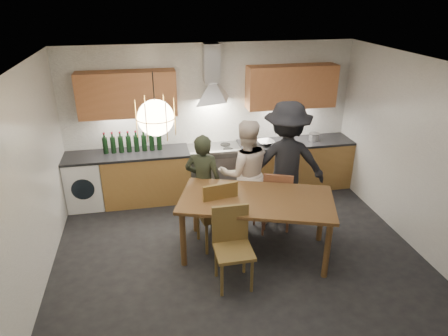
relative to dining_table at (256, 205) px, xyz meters
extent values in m
plane|color=black|center=(-0.25, -0.11, -0.75)|extent=(5.00, 5.00, 0.00)
cube|color=white|center=(-0.25, 2.14, 0.55)|extent=(5.00, 0.02, 2.60)
cube|color=white|center=(-0.25, -2.36, 0.55)|extent=(5.00, 0.02, 2.60)
cube|color=white|center=(-2.75, -0.11, 0.55)|extent=(0.02, 4.50, 2.60)
cube|color=white|center=(2.25, -0.11, 0.55)|extent=(0.02, 4.50, 2.60)
cube|color=white|center=(-0.25, -0.11, 1.85)|extent=(5.00, 4.50, 0.02)
cube|color=#BC8A48|center=(-1.42, 1.84, -0.32)|extent=(1.45, 0.60, 0.86)
cube|color=#BC8A48|center=(1.23, 1.84, -0.32)|extent=(2.05, 0.60, 0.86)
cube|color=white|center=(-2.45, 1.84, -0.33)|extent=(0.58, 0.58, 0.85)
cube|color=black|center=(-1.72, 1.84, 0.13)|extent=(2.05, 0.62, 0.04)
cube|color=black|center=(1.23, 1.84, 0.13)|extent=(2.05, 0.62, 0.04)
cube|color=silver|center=(-0.25, 1.84, -0.35)|extent=(0.90, 0.60, 0.80)
cube|color=black|center=(-0.25, 1.55, -0.37)|extent=(0.78, 0.02, 0.42)
cube|color=slate|center=(-0.25, 1.84, 0.09)|extent=(0.90, 0.60, 0.08)
cube|color=silver|center=(-0.25, 1.58, 0.15)|extent=(0.90, 0.08, 0.04)
cube|color=#D48651|center=(-1.62, 1.96, 1.11)|extent=(1.55, 0.35, 0.72)
cube|color=#D48651|center=(1.13, 1.96, 1.11)|extent=(1.55, 0.35, 0.72)
cube|color=silver|center=(-0.25, 2.01, 1.54)|extent=(0.26, 0.22, 0.62)
cylinder|color=black|center=(-1.25, -0.21, 1.60)|extent=(0.01, 0.01, 0.50)
sphere|color=#FFE0A5|center=(-1.25, -0.21, 1.35)|extent=(0.40, 0.40, 0.40)
torus|color=gold|center=(-1.25, -0.21, 1.35)|extent=(0.43, 0.43, 0.01)
cube|color=brown|center=(0.00, 0.00, 0.08)|extent=(2.24, 1.61, 0.04)
cylinder|color=brown|center=(-1.01, -0.10, -0.35)|extent=(0.08, 0.08, 0.81)
cylinder|color=brown|center=(-0.74, 0.69, -0.35)|extent=(0.08, 0.08, 0.81)
cylinder|color=brown|center=(0.74, -0.69, -0.35)|extent=(0.08, 0.08, 0.81)
cylinder|color=brown|center=(1.01, 0.10, -0.35)|extent=(0.08, 0.08, 0.81)
cube|color=brown|center=(-0.51, 0.30, -0.24)|extent=(0.56, 0.56, 0.05)
cube|color=brown|center=(-0.47, 0.09, 0.05)|extent=(0.48, 0.13, 0.53)
cylinder|color=brown|center=(-0.35, 0.53, -0.51)|extent=(0.04, 0.04, 0.49)
cylinder|color=brown|center=(-0.28, 0.14, -0.51)|extent=(0.04, 0.04, 0.49)
cylinder|color=brown|center=(-0.74, 0.46, -0.51)|extent=(0.04, 0.04, 0.49)
cylinder|color=brown|center=(-0.67, 0.08, -0.51)|extent=(0.04, 0.04, 0.49)
cube|color=brown|center=(0.05, 0.50, -0.35)|extent=(0.44, 0.44, 0.04)
cube|color=brown|center=(0.07, 0.33, -0.12)|extent=(0.38, 0.10, 0.41)
cylinder|color=brown|center=(0.17, 0.68, -0.56)|extent=(0.03, 0.03, 0.39)
cylinder|color=brown|center=(0.22, 0.37, -0.56)|extent=(0.03, 0.03, 0.39)
cylinder|color=brown|center=(-0.13, 0.63, -0.56)|extent=(0.03, 0.03, 0.39)
cylinder|color=brown|center=(-0.08, 0.32, -0.56)|extent=(0.03, 0.03, 0.39)
cube|color=brown|center=(0.52, 0.61, -0.29)|extent=(0.56, 0.56, 0.04)
cube|color=brown|center=(0.44, 0.43, -0.04)|extent=(0.41, 0.21, 0.47)
cylinder|color=brown|center=(0.75, 0.70, -0.53)|extent=(0.04, 0.04, 0.44)
cylinder|color=brown|center=(0.61, 0.38, -0.53)|extent=(0.04, 0.04, 0.44)
cylinder|color=brown|center=(0.43, 0.84, -0.53)|extent=(0.04, 0.04, 0.44)
cylinder|color=brown|center=(0.29, 0.52, -0.53)|extent=(0.04, 0.04, 0.44)
cube|color=brown|center=(-0.44, -0.59, -0.27)|extent=(0.46, 0.46, 0.04)
cube|color=brown|center=(-0.44, -0.39, 0.00)|extent=(0.46, 0.05, 0.50)
cylinder|color=brown|center=(-0.62, -0.78, -0.52)|extent=(0.04, 0.04, 0.47)
cylinder|color=brown|center=(-0.63, -0.41, -0.52)|extent=(0.04, 0.04, 0.47)
cylinder|color=brown|center=(-0.25, -0.78, -0.52)|extent=(0.04, 0.04, 0.47)
cylinder|color=brown|center=(-0.26, -0.41, -0.52)|extent=(0.04, 0.04, 0.47)
imported|color=black|center=(-0.60, 0.79, 0.00)|extent=(0.65, 0.55, 1.51)
imported|color=beige|center=(0.05, 0.83, 0.08)|extent=(0.83, 0.65, 1.68)
imported|color=black|center=(0.68, 0.79, 0.21)|extent=(1.34, 0.89, 1.92)
imported|color=silver|center=(0.65, 1.78, 0.18)|extent=(0.33, 0.33, 0.07)
cylinder|color=silver|center=(1.57, 1.81, 0.21)|extent=(0.20, 0.20, 0.13)
camera|label=1|loc=(-1.33, -4.48, 2.64)|focal=32.00mm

